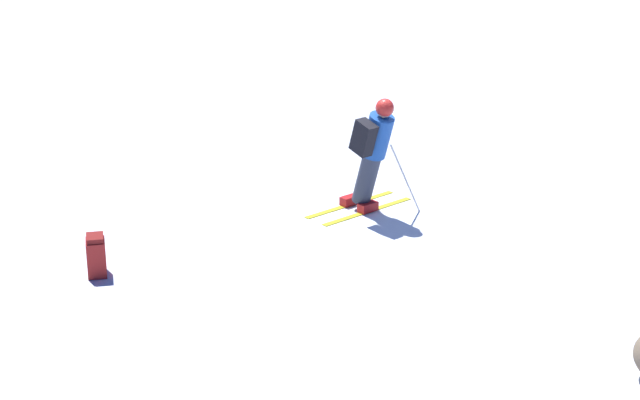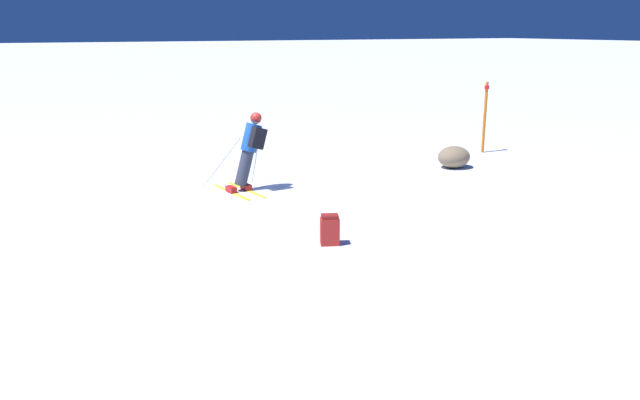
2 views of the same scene
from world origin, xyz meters
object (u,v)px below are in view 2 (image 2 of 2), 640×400
skier (250,148)px  trail_marker (485,114)px  spare_backpack (330,230)px  exposed_boulder_1 (454,157)px

skier → trail_marker: trail_marker is taller
skier → spare_backpack: bearing=79.9°
exposed_boulder_1 → trail_marker: 2.47m
spare_backpack → trail_marker: bearing=-125.7°
skier → trail_marker: (-7.30, -0.95, 0.15)m
spare_backpack → trail_marker: trail_marker is taller
exposed_boulder_1 → skier: bearing=-2.8°
skier → exposed_boulder_1: (-5.30, 0.26, -0.65)m
spare_backpack → trail_marker: size_ratio=0.26×
spare_backpack → exposed_boulder_1: 6.55m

